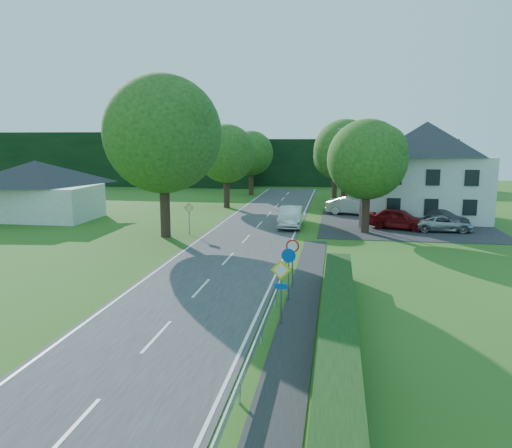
% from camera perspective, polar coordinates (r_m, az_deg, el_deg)
% --- Properties ---
extents(ground, '(160.00, 160.00, 0.00)m').
position_cam_1_polar(ground, '(14.12, -20.39, -21.36)').
color(ground, '#2F5317').
rests_on(ground, ground).
extents(road, '(7.00, 80.00, 0.04)m').
position_cam_1_polar(road, '(31.85, -2.43, -3.16)').
color(road, '#333335').
rests_on(road, ground).
extents(footpath, '(1.50, 44.00, 0.04)m').
position_cam_1_polar(footpath, '(14.37, 2.66, -20.04)').
color(footpath, black).
rests_on(footpath, ground).
extents(parking_pad, '(14.00, 16.00, 0.04)m').
position_cam_1_polar(parking_pad, '(44.33, 16.50, 0.13)').
color(parking_pad, black).
rests_on(parking_pad, ground).
extents(line_edge_left, '(0.12, 80.00, 0.01)m').
position_cam_1_polar(line_edge_left, '(32.65, -8.03, -2.89)').
color(line_edge_left, white).
rests_on(line_edge_left, road).
extents(line_edge_right, '(0.12, 80.00, 0.01)m').
position_cam_1_polar(line_edge_right, '(31.36, 3.40, -3.33)').
color(line_edge_right, white).
rests_on(line_edge_right, road).
extents(line_centre, '(0.12, 80.00, 0.01)m').
position_cam_1_polar(line_centre, '(31.85, -2.43, -3.12)').
color(line_centre, white).
rests_on(line_centre, road).
extents(hedge_right, '(1.20, 30.00, 1.30)m').
position_cam_1_polar(hedge_right, '(12.26, 9.30, -22.45)').
color(hedge_right, black).
rests_on(hedge_right, ground).
extents(tree_main, '(9.40, 9.40, 11.64)m').
position_cam_1_polar(tree_main, '(36.56, -10.53, 7.54)').
color(tree_main, '#164514').
rests_on(tree_main, ground).
extents(tree_left_far, '(7.00, 7.00, 8.58)m').
position_cam_1_polar(tree_left_far, '(51.73, -3.41, 6.61)').
color(tree_left_far, '#164514').
rests_on(tree_left_far, ground).
extents(tree_right_far, '(7.40, 7.40, 9.09)m').
position_cam_1_polar(tree_right_far, '(52.45, 10.08, 6.80)').
color(tree_right_far, '#164514').
rests_on(tree_right_far, ground).
extents(tree_left_back, '(6.60, 6.60, 8.07)m').
position_cam_1_polar(tree_left_back, '(63.40, -0.56, 6.98)').
color(tree_left_back, '#164514').
rests_on(tree_left_back, ground).
extents(tree_right_back, '(6.20, 6.20, 7.56)m').
position_cam_1_polar(tree_right_back, '(60.48, 9.02, 6.48)').
color(tree_right_back, '#164514').
rests_on(tree_right_back, ground).
extents(tree_right_mid, '(7.00, 7.00, 8.58)m').
position_cam_1_polar(tree_right_mid, '(38.55, 12.53, 5.30)').
color(tree_right_mid, '#164514').
rests_on(tree_right_mid, ground).
extents(treeline_left, '(44.00, 6.00, 8.00)m').
position_cam_1_polar(treeline_left, '(80.18, -16.20, 7.17)').
color(treeline_left, black).
rests_on(treeline_left, ground).
extents(treeline_right, '(30.00, 5.00, 7.00)m').
position_cam_1_polar(treeline_right, '(76.49, 10.61, 6.90)').
color(treeline_right, black).
rests_on(treeline_right, ground).
extents(bungalow_left, '(11.00, 6.50, 5.20)m').
position_cam_1_polar(bungalow_left, '(48.42, -23.76, 3.70)').
color(bungalow_left, '#B7B8B3').
rests_on(bungalow_left, ground).
extents(house_white, '(10.60, 8.40, 8.60)m').
position_cam_1_polar(house_white, '(47.09, 18.74, 5.94)').
color(house_white, silver).
rests_on(house_white, ground).
extents(streetlight, '(2.03, 0.18, 8.00)m').
position_cam_1_polar(streetlight, '(40.51, 11.77, 5.78)').
color(streetlight, slate).
rests_on(streetlight, ground).
extents(sign_priority_right, '(0.78, 0.09, 2.59)m').
position_cam_1_polar(sign_priority_right, '(19.24, 2.85, -6.41)').
color(sign_priority_right, slate).
rests_on(sign_priority_right, ground).
extents(sign_roundabout, '(0.64, 0.08, 2.37)m').
position_cam_1_polar(sign_roundabout, '(22.16, 3.73, -4.57)').
color(sign_roundabout, slate).
rests_on(sign_roundabout, ground).
extents(sign_speed_limit, '(0.64, 0.11, 2.37)m').
position_cam_1_polar(sign_speed_limit, '(24.06, 4.20, -3.18)').
color(sign_speed_limit, slate).
rests_on(sign_speed_limit, ground).
extents(sign_priority_left, '(0.78, 0.09, 2.44)m').
position_cam_1_polar(sign_priority_left, '(37.39, -7.67, 1.34)').
color(sign_priority_left, slate).
rests_on(sign_priority_left, ground).
extents(moving_car, '(1.82, 5.08, 1.67)m').
position_cam_1_polar(moving_car, '(40.46, 4.02, 0.84)').
color(moving_car, silver).
rests_on(moving_car, road).
extents(motorcycle, '(1.14, 2.10, 1.05)m').
position_cam_1_polar(motorcycle, '(42.67, 3.08, 0.90)').
color(motorcycle, black).
rests_on(motorcycle, road).
extents(parked_car_red, '(5.13, 3.45, 1.62)m').
position_cam_1_polar(parked_car_red, '(41.11, 15.97, 0.59)').
color(parked_car_red, maroon).
rests_on(parked_car_red, parking_pad).
extents(parked_car_silver_a, '(5.03, 2.51, 1.59)m').
position_cam_1_polar(parked_car_silver_a, '(47.83, 10.91, 2.02)').
color(parked_car_silver_a, '#B3B3B8').
rests_on(parked_car_silver_a, parking_pad).
extents(parked_car_grey, '(4.94, 4.61, 1.40)m').
position_cam_1_polar(parked_car_grey, '(43.70, 20.36, 0.74)').
color(parked_car_grey, '#545459').
rests_on(parked_car_grey, parking_pad).
extents(parked_car_silver_b, '(4.38, 2.02, 1.22)m').
position_cam_1_polar(parked_car_silver_b, '(41.12, 20.64, 0.05)').
color(parked_car_silver_b, '#A6A5AC').
rests_on(parked_car_silver_b, parking_pad).
extents(parasol, '(1.96, 2.00, 1.77)m').
position_cam_1_polar(parasol, '(45.66, 16.08, 1.57)').
color(parasol, red).
rests_on(parasol, parking_pad).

